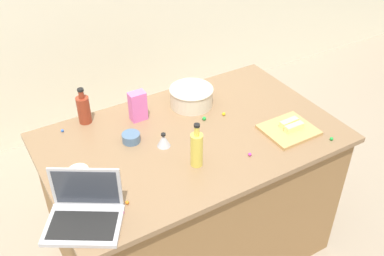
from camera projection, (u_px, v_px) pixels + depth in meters
name	position (u px, v px, depth m)	size (l,w,h in m)	color
ground_plane	(192.00, 246.00, 2.86)	(12.00, 12.00, 0.00)	gray
island_counter	(192.00, 196.00, 2.59)	(1.56, 0.97, 0.90)	olive
laptop	(84.00, 212.00, 1.82)	(0.38, 0.36, 0.22)	#B7B7BC
mixing_bowl_large	(191.00, 96.00, 2.54)	(0.26, 0.26, 0.11)	beige
bottle_soy	(84.00, 109.00, 2.39)	(0.07, 0.07, 0.21)	maroon
bottle_oil	(197.00, 149.00, 2.09)	(0.06, 0.06, 0.24)	#DBC64C
cutting_board	(289.00, 130.00, 2.36)	(0.27, 0.24, 0.02)	tan
butter_stick_left	(294.00, 127.00, 2.33)	(0.11, 0.04, 0.04)	#F4E58C
butter_stick_right	(289.00, 123.00, 2.36)	(0.11, 0.04, 0.04)	#F4E58C
ramekin_small	(79.00, 174.00, 2.05)	(0.10, 0.10, 0.05)	beige
ramekin_medium	(131.00, 138.00, 2.28)	(0.10, 0.10, 0.05)	slate
kitchen_timer	(163.00, 140.00, 2.24)	(0.07, 0.07, 0.08)	#B2B2B7
candy_bag	(138.00, 106.00, 2.41)	(0.09, 0.06, 0.17)	pink
candy_0	(62.00, 131.00, 2.35)	(0.02, 0.02, 0.02)	blue
candy_1	(224.00, 114.00, 2.48)	(0.02, 0.02, 0.02)	yellow
candy_2	(250.00, 154.00, 2.19)	(0.02, 0.02, 0.02)	#CC3399
candy_3	(332.00, 139.00, 2.29)	(0.02, 0.02, 0.02)	green
candy_4	(127.00, 203.00, 1.92)	(0.02, 0.02, 0.02)	orange
candy_5	(122.00, 212.00, 1.87)	(0.02, 0.02, 0.02)	#CC3399
candy_6	(204.00, 118.00, 2.44)	(0.02, 0.02, 0.02)	green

